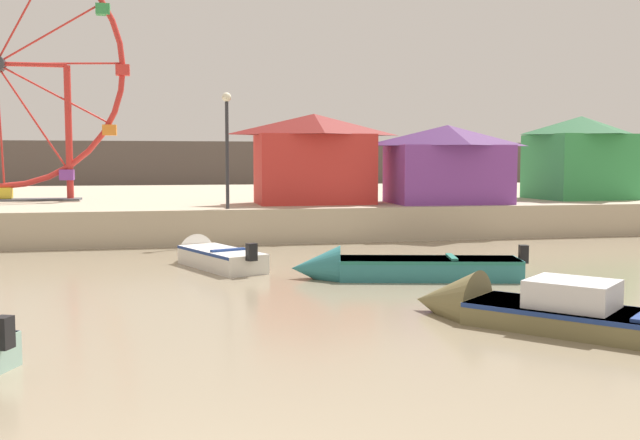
{
  "coord_description": "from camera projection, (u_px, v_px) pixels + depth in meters",
  "views": [
    {
      "loc": [
        -0.19,
        -4.73,
        2.94
      ],
      "look_at": [
        3.49,
        12.86,
        1.42
      ],
      "focal_mm": 40.89,
      "sensor_mm": 36.0,
      "label": 1
    }
  ],
  "objects": [
    {
      "name": "motorboat_olive_wood",
      "position": [
        539.0,
        311.0,
        12.78
      ],
      "size": [
        4.97,
        5.34,
        1.37
      ],
      "rotation": [
        0.0,
        0.0,
        2.3
      ],
      "color": "olive",
      "rests_on": "ground_plane"
    },
    {
      "name": "motorboat_white_red_stripe",
      "position": [
        211.0,
        256.0,
        20.05
      ],
      "size": [
        2.57,
        4.14,
        1.13
      ],
      "rotation": [
        0.0,
        0.0,
        1.96
      ],
      "color": "silver",
      "rests_on": "ground_plane"
    },
    {
      "name": "distant_town_skyline",
      "position": [
        170.0,
        167.0,
        61.94
      ],
      "size": [
        140.0,
        3.0,
        4.4
      ],
      "primitive_type": "cube",
      "color": "#564C47",
      "rests_on": "ground_plane"
    },
    {
      "name": "promenade_lamp_near",
      "position": [
        227.0,
        133.0,
        24.8
      ],
      "size": [
        0.32,
        0.32,
        3.96
      ],
      "color": "#2D2D33",
      "rests_on": "quay_promenade"
    },
    {
      "name": "carnival_booth_green_kiosk",
      "position": [
        581.0,
        156.0,
        31.12
      ],
      "size": [
        4.4,
        3.88,
        3.52
      ],
      "rotation": [
        0.0,
        0.0,
        0.06
      ],
      "color": "#33934C",
      "rests_on": "quay_promenade"
    },
    {
      "name": "carnival_booth_red_striped",
      "position": [
        314.0,
        157.0,
        27.78
      ],
      "size": [
        4.79,
        2.87,
        3.42
      ],
      "rotation": [
        0.0,
        0.0,
        0.0
      ],
      "color": "red",
      "rests_on": "quay_promenade"
    },
    {
      "name": "carnival_booth_purple_stall",
      "position": [
        447.0,
        163.0,
        28.12
      ],
      "size": [
        4.87,
        3.65,
        3.01
      ],
      "rotation": [
        0.0,
        0.0,
        -0.04
      ],
      "color": "purple",
      "rests_on": "quay_promenade"
    },
    {
      "name": "motorboat_teal_painted",
      "position": [
        392.0,
        268.0,
        17.81
      ],
      "size": [
        5.77,
        2.41,
        1.16
      ],
      "rotation": [
        0.0,
        0.0,
        2.91
      ],
      "color": "teal",
      "rests_on": "ground_plane"
    },
    {
      "name": "quay_promenade",
      "position": [
        172.0,
        206.0,
        35.86
      ],
      "size": [
        110.0,
        23.98,
        1.22
      ],
      "primitive_type": "cube",
      "color": "#B7A88E",
      "rests_on": "ground_plane"
    }
  ]
}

